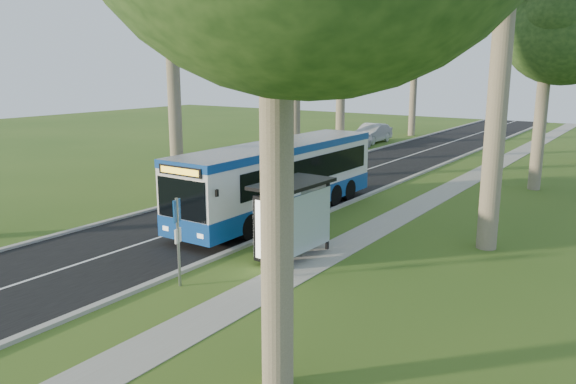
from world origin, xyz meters
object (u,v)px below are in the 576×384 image
(bus_stop_sign, at_px, (178,232))
(car_white, at_px, (355,140))
(bus_shelter, at_px, (289,207))
(bus, at_px, (280,179))
(litter_bin, at_px, (277,243))
(car_silver, at_px, (372,133))

(bus_stop_sign, distance_m, car_white, 31.14)
(bus_shelter, distance_m, car_white, 28.04)
(bus, relative_size, litter_bin, 11.98)
(bus_stop_sign, xyz_separation_m, bus_shelter, (1.43, 3.85, 0.19))
(bus_stop_sign, distance_m, car_silver, 35.21)
(litter_bin, bearing_deg, bus_shelter, -4.43)
(bus, height_order, litter_bin, bus)
(car_white, bearing_deg, bus_stop_sign, -74.51)
(bus_shelter, bearing_deg, litter_bin, 176.84)
(bus_stop_sign, distance_m, litter_bin, 4.16)
(bus, bearing_deg, car_white, 108.90)
(bus_shelter, xyz_separation_m, litter_bin, (-0.54, 0.04, -1.38))
(bus_stop_sign, relative_size, bus_shelter, 0.87)
(bus_stop_sign, bearing_deg, bus, 89.16)
(car_white, relative_size, car_silver, 0.81)
(bus, bearing_deg, bus_shelter, -52.05)
(litter_bin, bearing_deg, car_silver, 110.05)
(bus_shelter, bearing_deg, car_silver, 112.21)
(bus, xyz_separation_m, litter_bin, (3.20, -4.76, -1.18))
(bus, height_order, car_white, bus)
(bus, distance_m, litter_bin, 5.85)
(car_white, xyz_separation_m, car_silver, (-0.49, 4.12, 0.14))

